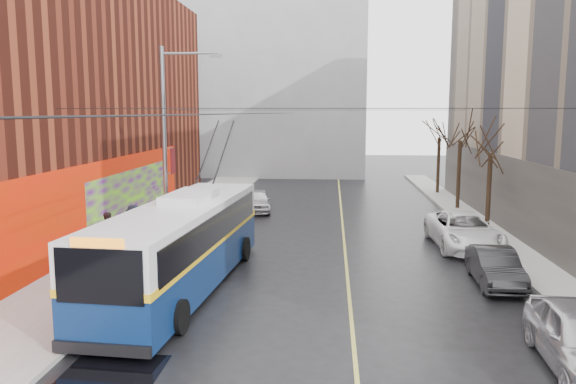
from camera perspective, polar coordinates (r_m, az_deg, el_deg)
name	(u,v)px	position (r m, az deg, el deg)	size (l,w,h in m)	color
ground	(296,360)	(14.94, 0.84, -16.70)	(140.00, 140.00, 0.00)	black
sidewalk_left	(145,243)	(27.73, -14.32, -5.06)	(4.00, 60.00, 0.15)	gray
sidewalk_right	(511,250)	(27.52, 21.68, -5.49)	(2.00, 60.00, 0.15)	gray
lane_line	(344,239)	(28.25, 5.70, -4.75)	(0.12, 50.00, 0.01)	#BFB74C
building_far	(266,85)	(58.99, -2.25, 10.77)	(20.50, 12.10, 18.00)	gray
streetlight_pole	(168,146)	(24.59, -12.08, 4.62)	(2.65, 0.60, 9.00)	slate
catenary_wires	(265,113)	(28.51, -2.38, 8.06)	(18.00, 60.00, 0.22)	black
tree_near	(491,138)	(30.67, 19.96, 5.21)	(3.20, 3.20, 6.40)	black
tree_mid	(461,128)	(37.45, 17.14, 6.20)	(3.20, 3.20, 6.68)	black
tree_far	(440,127)	(44.31, 15.16, 6.37)	(3.20, 3.20, 6.57)	black
puddle	(108,378)	(14.71, -17.82, -17.50)	(2.35, 2.65, 0.01)	black
pigeons_flying	(228,79)	(24.47, -6.10, 11.31)	(3.07, 4.78, 1.51)	slate
trolleybus	(182,243)	(20.37, -10.70, -5.16)	(3.61, 12.60, 5.91)	#0A204E
parked_car_b	(495,267)	(21.99, 20.29, -7.16)	(1.41, 4.06, 1.34)	black
parked_car_c	(463,231)	(27.38, 17.39, -3.76)	(2.70, 5.86, 1.63)	white
following_car	(257,201)	(35.73, -3.16, -0.87)	(1.65, 4.11, 1.40)	silver
pedestrian_a	(82,254)	(22.85, -20.19, -5.94)	(0.56, 0.37, 1.54)	black
pedestrian_b	(109,233)	(25.52, -17.69, -4.03)	(0.90, 0.70, 1.85)	black
pedestrian_c	(134,226)	(26.72, -15.37, -3.31)	(1.24, 0.72, 1.93)	black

